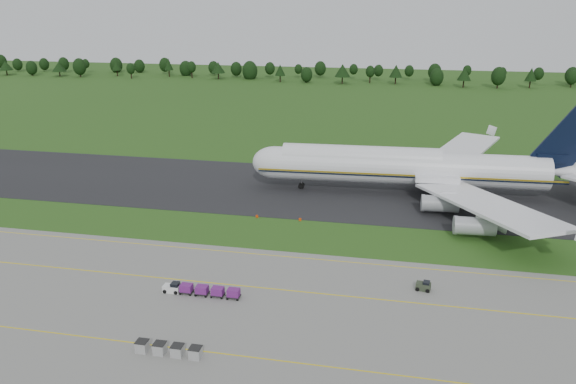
% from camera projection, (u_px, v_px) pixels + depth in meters
% --- Properties ---
extents(ground, '(600.00, 600.00, 0.00)m').
position_uv_depth(ground, '(295.00, 235.00, 108.38)').
color(ground, '#254D17').
rests_on(ground, ground).
extents(apron, '(300.00, 52.00, 0.06)m').
position_uv_depth(apron, '(248.00, 330.00, 76.79)').
color(apron, slate).
rests_on(apron, ground).
extents(taxiway, '(300.00, 40.00, 0.08)m').
position_uv_depth(taxiway, '(317.00, 190.00, 134.38)').
color(taxiway, black).
rests_on(taxiway, ground).
extents(apron_markings, '(300.00, 30.20, 0.01)m').
position_uv_depth(apron_markings, '(261.00, 304.00, 83.30)').
color(apron_markings, yellow).
rests_on(apron_markings, apron).
extents(tree_line, '(523.04, 23.68, 11.21)m').
position_uv_depth(tree_line, '(380.00, 73.00, 310.22)').
color(tree_line, black).
rests_on(tree_line, ground).
extents(aircraft, '(80.61, 78.68, 22.68)m').
position_uv_depth(aircraft, '(414.00, 167.00, 129.88)').
color(aircraft, white).
rests_on(aircraft, ground).
extents(baggage_train, '(12.25, 1.57, 1.51)m').
position_uv_depth(baggage_train, '(200.00, 290.00, 85.79)').
color(baggage_train, white).
rests_on(baggage_train, apron).
extents(utility_cart, '(2.39, 1.66, 1.21)m').
position_uv_depth(utility_cart, '(423.00, 287.00, 87.26)').
color(utility_cart, '#2E3726').
rests_on(utility_cart, apron).
extents(uld_row, '(8.72, 1.52, 1.50)m').
position_uv_depth(uld_row, '(169.00, 349.00, 71.14)').
color(uld_row, '#979797').
rests_on(uld_row, apron).
extents(edge_markers, '(9.64, 0.30, 0.60)m').
position_uv_depth(edge_markers, '(278.00, 218.00, 116.19)').
color(edge_markers, '#DE3B07').
rests_on(edge_markers, ground).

